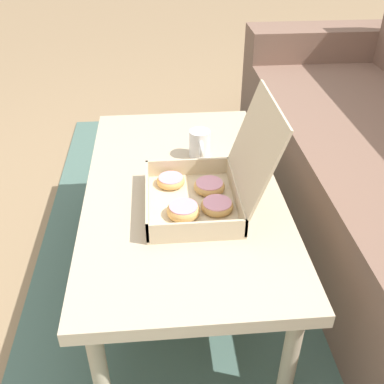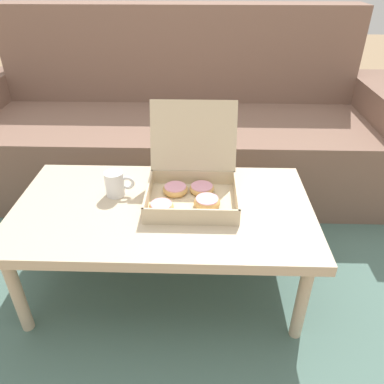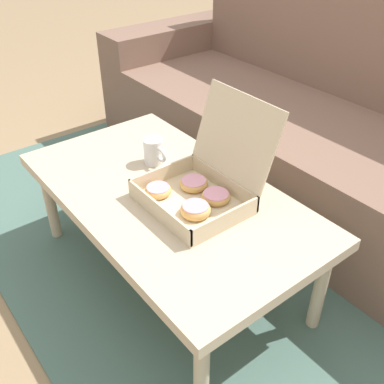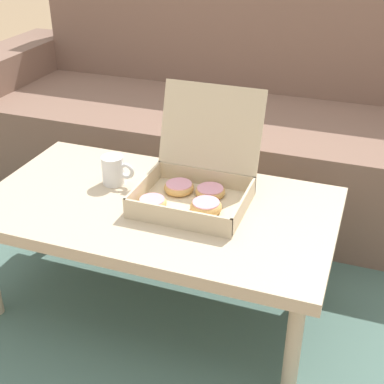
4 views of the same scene
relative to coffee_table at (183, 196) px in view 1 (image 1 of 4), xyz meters
The scene contains 5 objects.
ground_plane 0.37m from the coffee_table, 90.00° to the left, with size 12.00×12.00×0.00m, color #937756.
area_rug 0.52m from the coffee_table, 90.00° to the left, with size 2.68×1.88×0.01m, color #4C6B60.
coffee_table is the anchor object (origin of this frame).
pastry_box 0.16m from the coffee_table, 32.23° to the left, with size 0.34×0.36×0.33m.
coffee_mug 0.22m from the coffee_table, 158.32° to the left, with size 0.11×0.07×0.10m.
Camera 1 is at (1.20, -0.15, 1.20)m, focal length 42.00 mm.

